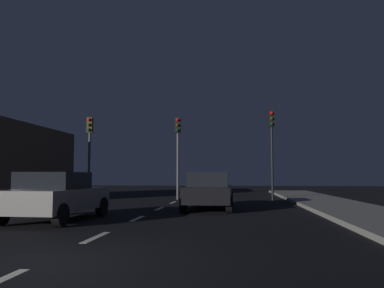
# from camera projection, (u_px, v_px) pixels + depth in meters

# --- Properties ---
(ground_plane) EXTENTS (80.00, 80.00, 0.00)m
(ground_plane) POSITION_uv_depth(u_px,v_px,m) (142.00, 217.00, 13.06)
(ground_plane) COLOR black
(sidewalk_curb_right) EXTENTS (3.00, 40.00, 0.15)m
(sidewalk_curb_right) POSITION_uv_depth(u_px,v_px,m) (375.00, 217.00, 12.29)
(sidewalk_curb_right) COLOR gray
(sidewalk_curb_right) RESTS_ON ground_plane
(lane_stripe_second) EXTENTS (0.16, 1.60, 0.01)m
(lane_stripe_second) POSITION_uv_depth(u_px,v_px,m) (96.00, 237.00, 8.70)
(lane_stripe_second) COLOR silver
(lane_stripe_second) RESTS_ON ground_plane
(lane_stripe_third) EXTENTS (0.16, 1.60, 0.01)m
(lane_stripe_third) POSITION_uv_depth(u_px,v_px,m) (137.00, 218.00, 12.47)
(lane_stripe_third) COLOR silver
(lane_stripe_third) RESTS_ON ground_plane
(lane_stripe_fourth) EXTENTS (0.16, 1.60, 0.01)m
(lane_stripe_fourth) POSITION_uv_depth(u_px,v_px,m) (160.00, 209.00, 16.24)
(lane_stripe_fourth) COLOR silver
(lane_stripe_fourth) RESTS_ON ground_plane
(lane_stripe_fifth) EXTENTS (0.16, 1.60, 0.01)m
(lane_stripe_fifth) POSITION_uv_depth(u_px,v_px,m) (173.00, 202.00, 20.00)
(lane_stripe_fifth) COLOR silver
(lane_stripe_fifth) RESTS_ON ground_plane
(traffic_signal_left) EXTENTS (0.32, 0.38, 4.79)m
(traffic_signal_left) POSITION_uv_depth(u_px,v_px,m) (89.00, 142.00, 22.97)
(traffic_signal_left) COLOR #4C4C51
(traffic_signal_left) RESTS_ON ground_plane
(traffic_signal_center) EXTENTS (0.32, 0.38, 4.71)m
(traffic_signal_center) POSITION_uv_depth(u_px,v_px,m) (178.00, 142.00, 22.42)
(traffic_signal_center) COLOR #4C4C51
(traffic_signal_center) RESTS_ON ground_plane
(traffic_signal_right) EXTENTS (0.32, 0.38, 5.00)m
(traffic_signal_right) POSITION_uv_depth(u_px,v_px,m) (272.00, 137.00, 21.88)
(traffic_signal_right) COLOR black
(traffic_signal_right) RESTS_ON ground_plane
(car_stopped_ahead) EXTENTS (1.93, 4.60, 1.52)m
(car_stopped_ahead) POSITION_uv_depth(u_px,v_px,m) (209.00, 190.00, 16.01)
(car_stopped_ahead) COLOR black
(car_stopped_ahead) RESTS_ON ground_plane
(car_adjacent_lane) EXTENTS (2.13, 4.09, 1.48)m
(car_adjacent_lane) POSITION_uv_depth(u_px,v_px,m) (56.00, 196.00, 11.94)
(car_adjacent_lane) COLOR gray
(car_adjacent_lane) RESTS_ON ground_plane
(storefront_left) EXTENTS (4.22, 8.87, 4.24)m
(storefront_left) POSITION_uv_depth(u_px,v_px,m) (9.00, 163.00, 23.06)
(storefront_left) COLOR brown
(storefront_left) RESTS_ON ground_plane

